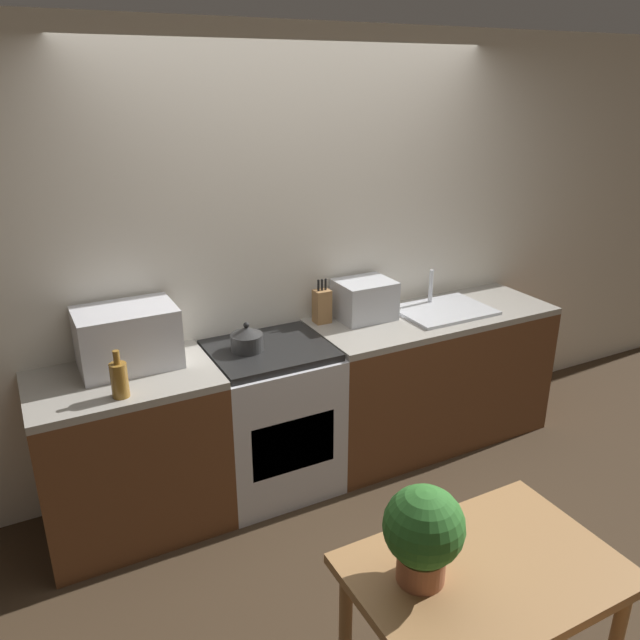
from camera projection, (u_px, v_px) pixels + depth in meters
ground_plane at (386, 537)px, 3.36m from camera, size 16.00×16.00×0.00m
wall_back at (296, 256)px, 3.78m from camera, size 10.00×0.06×2.60m
counter_left_run at (131, 453)px, 3.31m from camera, size 0.94×0.62×0.90m
counter_right_run at (430, 377)px, 4.16m from camera, size 1.61×0.62×0.90m
stove_range at (272, 418)px, 3.66m from camera, size 0.69×0.62×0.90m
kettle at (247, 339)px, 3.44m from camera, size 0.18×0.18×0.17m
microwave at (127, 338)px, 3.21m from camera, size 0.50×0.34×0.32m
bottle at (119, 379)px, 2.93m from camera, size 0.08×0.08×0.24m
knife_block at (322, 306)px, 3.82m from camera, size 0.10×0.08×0.28m
toaster_oven at (365, 300)px, 3.88m from camera, size 0.34×0.28×0.24m
sink_basin at (444, 309)px, 4.03m from camera, size 0.59×0.44×0.24m
dining_table at (484, 590)px, 2.20m from camera, size 0.94×0.64×0.73m
potted_plant at (423, 531)px, 2.04m from camera, size 0.27×0.27×0.35m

